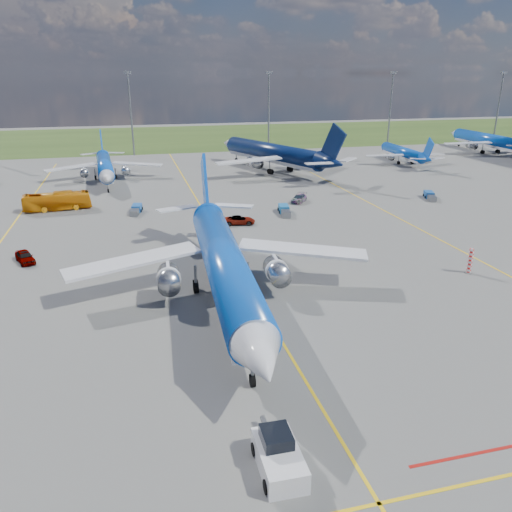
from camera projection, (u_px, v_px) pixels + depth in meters
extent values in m
plane|color=#555553|center=(276.00, 331.00, 45.41)|extent=(400.00, 400.00, 0.00)
cube|color=#2D4719|center=(160.00, 138.00, 181.89)|extent=(400.00, 80.00, 0.01)
cube|color=yellow|center=(218.00, 234.00, 72.70)|extent=(0.25, 160.00, 0.02)
cube|color=yellow|center=(379.00, 504.00, 27.21)|extent=(60.00, 0.25, 0.02)
cube|color=yellow|center=(9.00, 230.00, 74.87)|extent=(0.25, 120.00, 0.02)
cube|color=yellow|center=(374.00, 205.00, 88.74)|extent=(0.25, 120.00, 0.02)
cube|color=#A5140F|center=(481.00, 452.00, 30.88)|extent=(10.00, 0.25, 0.02)
cylinder|color=slate|center=(131.00, 115.00, 139.39)|extent=(0.50, 0.50, 22.00)
cube|color=slate|center=(127.00, 72.00, 135.50)|extent=(2.20, 0.50, 0.80)
cylinder|color=slate|center=(269.00, 113.00, 148.64)|extent=(0.50, 0.50, 22.00)
cube|color=slate|center=(269.00, 73.00, 144.75)|extent=(2.20, 0.50, 0.80)
cylinder|color=slate|center=(390.00, 111.00, 157.89)|extent=(0.50, 0.50, 22.00)
cube|color=slate|center=(394.00, 73.00, 153.99)|extent=(2.20, 0.50, 0.80)
cylinder|color=slate|center=(498.00, 108.00, 167.14)|extent=(0.50, 0.50, 22.00)
cube|color=slate|center=(504.00, 73.00, 163.24)|extent=(2.20, 0.50, 0.80)
cylinder|color=red|center=(470.00, 261.00, 58.19)|extent=(0.50, 0.50, 3.00)
cube|color=silver|center=(279.00, 459.00, 29.36)|extent=(2.48, 4.62, 1.42)
cube|color=black|center=(276.00, 439.00, 29.62)|extent=(1.78, 1.99, 0.98)
cube|color=slate|center=(267.00, 430.00, 31.98)|extent=(0.32, 2.62, 0.22)
imported|color=orange|center=(57.00, 201.00, 85.15)|extent=(11.31, 3.71, 3.09)
imported|color=#999999|center=(25.00, 257.00, 61.73)|extent=(3.22, 4.62, 1.46)
imported|color=#999999|center=(239.00, 220.00, 77.35)|extent=(5.10, 2.88, 1.34)
imported|color=#999999|center=(299.00, 198.00, 90.63)|extent=(4.41, 5.13, 1.41)
cube|color=#1B64A5|center=(284.00, 209.00, 84.16)|extent=(2.02, 3.11, 1.22)
cube|color=slate|center=(286.00, 214.00, 81.50)|extent=(1.69, 2.41, 1.00)
cube|color=#1C56A8|center=(137.00, 208.00, 84.82)|extent=(1.88, 2.88, 1.13)
cube|color=slate|center=(135.00, 213.00, 82.36)|extent=(1.57, 2.24, 0.92)
cube|color=#184B94|center=(429.00, 195.00, 94.06)|extent=(2.35, 3.10, 1.17)
cube|color=slate|center=(432.00, 198.00, 91.53)|extent=(1.93, 2.43, 0.95)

